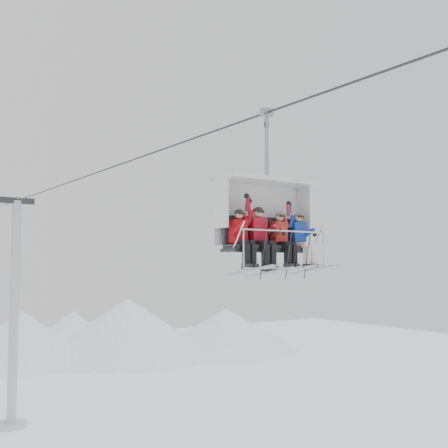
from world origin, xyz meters
TOP-DOWN VIEW (x-y plane):
  - lift_tower_right at (0.00, 22.00)m, footprint 2.00×1.80m
  - haul_cable at (0.00, 0.00)m, footprint 0.06×50.00m
  - chairlift_carrier at (0.00, -1.74)m, footprint 2.67×1.17m
  - skier_far_left at (-0.92, -2.06)m, footprint 0.38×1.69m
  - skier_center_left at (-0.35, -2.05)m, footprint 0.42×1.69m
  - skier_center_right at (0.32, -2.06)m, footprint 0.38×1.69m
  - skier_far_right at (0.93, -2.06)m, footprint 0.38×1.69m

SIDE VIEW (x-z plane):
  - lift_tower_right at x=0.00m, z-range -0.96..12.52m
  - skier_center_right at x=0.32m, z-range 9.42..10.94m
  - skier_far_left at x=-0.92m, z-range 9.42..10.94m
  - skier_far_right at x=0.93m, z-range 9.41..10.96m
  - skier_center_left at x=-0.35m, z-range 9.39..11.05m
  - chairlift_carrier at x=0.00m, z-range 8.75..12.73m
  - haul_cable at x=0.00m, z-range 13.27..13.33m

